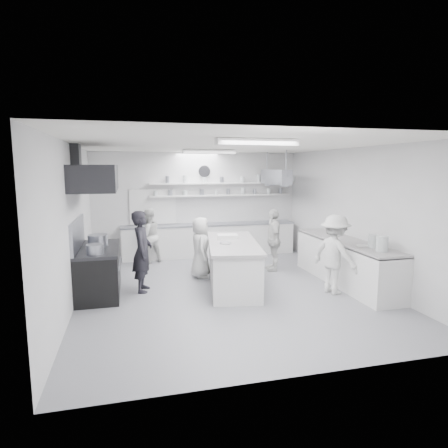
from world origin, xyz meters
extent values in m
cube|color=gray|center=(0.00, 0.00, -0.01)|extent=(6.00, 7.00, 0.02)
cube|color=white|center=(0.00, 0.00, 3.01)|extent=(6.00, 7.00, 0.02)
cube|color=silver|center=(0.00, 3.50, 1.50)|extent=(6.00, 0.04, 3.00)
cube|color=silver|center=(0.00, -3.50, 1.50)|extent=(6.00, 0.04, 3.00)
cube|color=silver|center=(-3.00, 0.00, 1.50)|extent=(0.04, 7.00, 3.00)
cube|color=silver|center=(3.00, 0.00, 1.50)|extent=(0.04, 7.00, 3.00)
cube|color=black|center=(-2.60, 0.40, 0.45)|extent=(0.80, 1.80, 0.90)
cube|color=#242427|center=(-2.60, 0.40, 2.35)|extent=(0.85, 2.00, 0.50)
cube|color=silver|center=(0.30, 3.20, 0.46)|extent=(5.00, 0.60, 0.92)
cube|color=silver|center=(0.70, 3.37, 1.75)|extent=(4.20, 0.26, 0.04)
cube|color=silver|center=(0.70, 3.37, 2.10)|extent=(4.20, 0.26, 0.04)
cube|color=black|center=(-1.30, 3.48, 1.45)|extent=(1.30, 0.04, 1.00)
cylinder|color=white|center=(0.20, 3.46, 2.45)|extent=(0.32, 0.05, 0.32)
cube|color=silver|center=(2.65, -0.20, 0.47)|extent=(0.74, 3.30, 0.94)
cube|color=#9396A1|center=(2.00, 2.40, 2.30)|extent=(0.30, 1.60, 0.40)
cube|color=silver|center=(0.00, -1.80, 2.94)|extent=(1.30, 0.25, 0.10)
cube|color=silver|center=(0.00, 1.80, 2.94)|extent=(1.30, 0.25, 0.10)
cube|color=silver|center=(0.17, 0.22, 0.47)|extent=(1.37, 2.65, 0.93)
cylinder|color=#9396A1|center=(-2.60, 0.51, 1.06)|extent=(0.39, 0.39, 0.29)
imported|color=black|center=(-1.73, 0.35, 0.84)|extent=(0.50, 0.67, 1.68)
imported|color=silver|center=(-1.48, 2.77, 0.74)|extent=(0.88, 0.80, 1.47)
imported|color=silver|center=(-0.38, 1.05, 0.71)|extent=(0.51, 0.73, 1.42)
imported|color=silver|center=(1.51, 1.23, 0.77)|extent=(0.56, 0.97, 1.55)
imported|color=silver|center=(2.06, -0.74, 0.81)|extent=(0.93, 1.19, 1.62)
imported|color=#9396A1|center=(-0.02, 0.09, 0.96)|extent=(0.34, 0.34, 0.06)
imported|color=silver|center=(-0.04, 0.47, 0.96)|extent=(0.25, 0.25, 0.06)
imported|color=silver|center=(2.57, -0.93, 0.97)|extent=(0.32, 0.32, 0.06)
camera|label=1|loc=(-1.96, -7.50, 2.54)|focal=30.50mm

